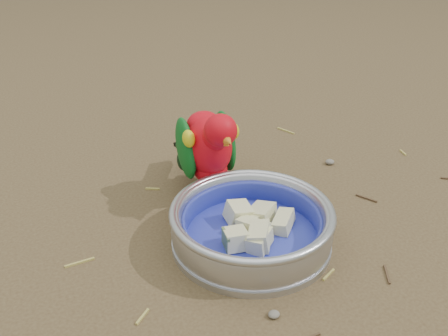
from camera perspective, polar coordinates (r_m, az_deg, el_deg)
name	(u,v)px	position (r m, az deg, el deg)	size (l,w,h in m)	color
ground	(268,281)	(0.68, 5.04, -12.74)	(60.00, 60.00, 0.00)	brown
food_bowl	(251,239)	(0.74, 3.13, -8.10)	(0.23, 0.23, 0.02)	#B2B2BA
bowl_wall	(252,222)	(0.72, 3.19, -6.20)	(0.23, 0.23, 0.04)	#B2B2BA
fruit_wedges	(252,226)	(0.73, 3.18, -6.65)	(0.14, 0.14, 0.03)	beige
lory_parrot	(209,153)	(0.82, -1.75, 1.67)	(0.09, 0.20, 0.16)	red
ground_debris	(292,266)	(0.71, 7.76, -11.01)	(0.90, 0.80, 0.01)	#AE9D4B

